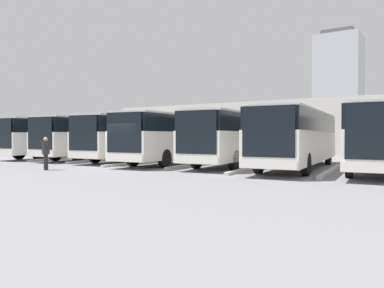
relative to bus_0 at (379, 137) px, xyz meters
The scene contains 17 objects.
ground_plane 13.79m from the bus_0, 27.17° to the left, with size 600.00×600.00×0.00m, color gray.
bus_0 is the anchor object (origin of this frame).
curb_divider_0 3.23m from the bus_0, 41.88° to the left, with size 0.24×7.42×0.15m, color #B2B2AD.
bus_1 4.08m from the bus_0, ahead, with size 3.67×12.47×3.23m.
curb_divider_1 6.74m from the bus_0, 20.97° to the left, with size 0.24×7.42×0.15m, color #B2B2AD.
bus_2 8.11m from the bus_0, ahead, with size 3.67×12.47×3.23m.
curb_divider_2 10.40m from the bus_0, ahead, with size 0.24×7.42×0.15m, color #B2B2AD.
bus_3 12.17m from the bus_0, ahead, with size 3.67×12.47×3.23m.
curb_divider_3 14.48m from the bus_0, ahead, with size 0.24×7.42×0.15m, color #B2B2AD.
bus_4 16.21m from the bus_0, ahead, with size 3.67×12.47×3.23m.
curb_divider_4 18.39m from the bus_0, ahead, with size 0.24×7.42×0.15m, color #B2B2AD.
bus_5 20.26m from the bus_0, ahead, with size 3.67×12.47×3.23m.
curb_divider_5 22.42m from the bus_0, ahead, with size 0.24×7.42×0.15m, color #B2B2AD.
bus_6 24.32m from the bus_0, ahead, with size 3.67×12.47×3.23m.
pedestrian 17.60m from the bus_0, 29.78° to the left, with size 0.53×0.53×1.78m.
station_building 23.90m from the bus_0, 59.38° to the right, with size 41.08×12.20×5.57m.
office_tower 171.26m from the bus_0, 78.09° to the right, with size 19.96×19.96×51.29m.
Camera 1 is at (-14.41, 15.19, 1.84)m, focal length 35.00 mm.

